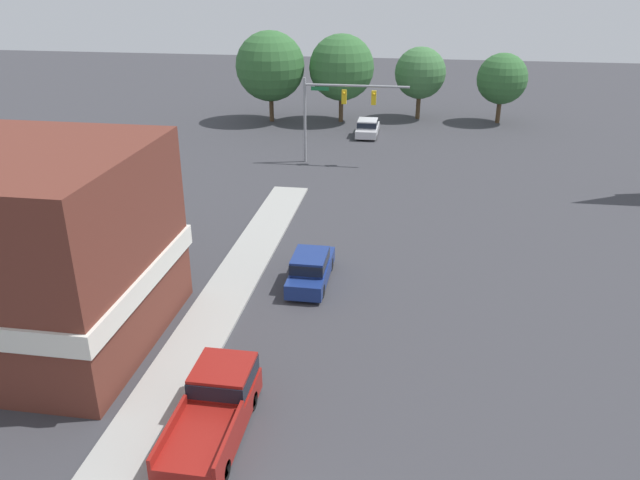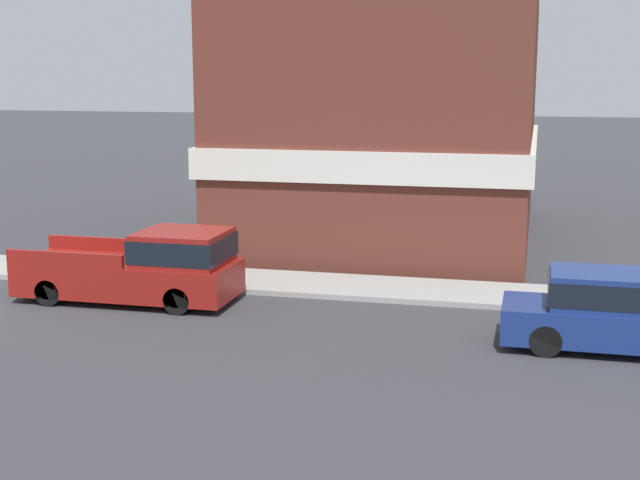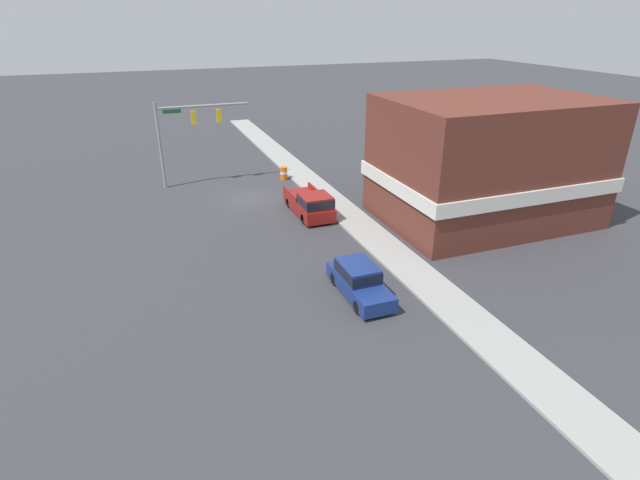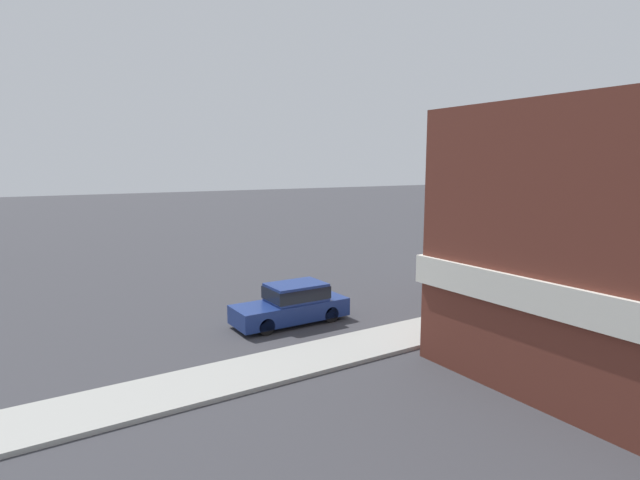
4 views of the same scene
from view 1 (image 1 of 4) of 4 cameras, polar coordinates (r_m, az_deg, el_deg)
far_signal_assembly at (r=49.35m, az=1.62°, el=12.47°), size 8.16×0.49×6.66m
car_lead at (r=30.85m, az=-0.87°, el=-2.54°), size 1.76×4.77×1.64m
car_distant at (r=58.88m, az=4.37°, el=10.24°), size 1.90×4.56×1.56m
pickup_truck_parked at (r=22.05m, az=-9.50°, el=-14.73°), size 2.09×5.47×1.84m
backdrop_tree_left_far at (r=64.01m, az=-4.58°, el=15.56°), size 6.81×6.81×8.87m
backdrop_tree_left_mid at (r=63.63m, az=1.98°, el=15.49°), size 6.42×6.42×8.59m
backdrop_tree_center at (r=65.89m, az=9.15°, el=14.84°), size 5.13×5.13×7.20m
backdrop_tree_right_mid at (r=65.75m, az=16.32°, el=13.97°), size 4.93×4.93×6.84m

